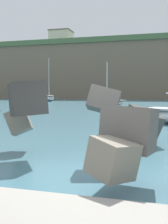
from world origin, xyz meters
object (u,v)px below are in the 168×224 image
Objects in this scene: mooring_buoy_inner at (97,102)px; station_building_central at (73,47)px; boat_near_centre at (109,103)px; station_building_west at (61,40)px; boat_mid_left at (49,98)px.

mooring_buoy_inner is 51.47m from station_building_central.
station_building_west is at bearing 117.05° from boat_near_centre.
station_building_central is at bearing 100.76° from boat_mid_left.
boat_near_centre is 0.87× the size of station_building_west.
mooring_buoy_inner is 0.07× the size of station_building_west.
station_building_central reaches higher than mooring_buoy_inner.
boat_mid_left is 18.90× the size of mooring_buoy_inner.
boat_near_centre is 12.25× the size of mooring_buoy_inner.
station_building_west is at bearing -90.85° from station_building_central.
station_building_central is (0.16, 10.85, -0.52)m from station_building_west.
boat_near_centre is at bearing -62.95° from station_building_west.
station_building_west is at bearing 118.30° from mooring_buoy_inner.
mooring_buoy_inner is at bearing -61.70° from station_building_west.
boat_near_centre is 9.60m from mooring_buoy_inner.
station_building_west is (-18.55, 34.45, 16.59)m from mooring_buoy_inner.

